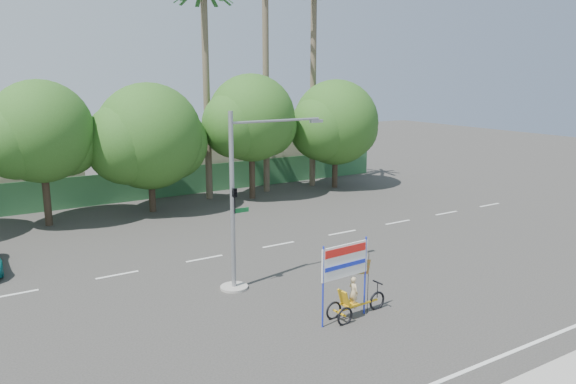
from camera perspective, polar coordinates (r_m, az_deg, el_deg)
ground at (r=20.81m, az=5.94°, el=-11.81°), size 120.00×120.00×0.00m
fence at (r=38.98m, az=-13.91°, el=0.75°), size 38.00×0.08×2.00m
building_right at (r=45.94m, az=-6.27°, el=3.71°), size 14.00×8.00×3.60m
tree_left at (r=33.40m, az=-23.87°, el=5.29°), size 6.66×5.60×8.07m
tree_center at (r=34.84m, az=-14.00°, el=5.21°), size 7.62×6.40×7.85m
tree_right at (r=37.54m, az=-3.80°, el=7.19°), size 6.90×5.80×8.36m
tree_far_right at (r=41.38m, az=4.81°, el=6.80°), size 7.38×6.20×7.94m
palm_tall at (r=39.77m, az=-2.30°, el=15.02°), size 3.73×3.79×17.45m
palm_mid at (r=41.88m, az=2.59°, el=13.40°), size 3.73×3.79×15.45m
palm_short at (r=37.67m, az=-8.36°, el=12.63°), size 3.73×3.79×14.45m
traffic_signal at (r=21.90m, az=-4.91°, el=-2.48°), size 4.72×1.10×7.00m
trike_billboard at (r=19.73m, az=6.37°, el=-9.54°), size 2.94×0.70×2.88m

